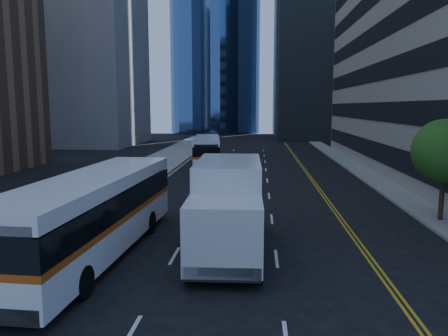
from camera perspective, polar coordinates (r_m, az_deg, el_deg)
name	(u,v)px	position (r m, az deg, el deg)	size (l,w,h in m)	color
ground	(264,278)	(15.47, 5.27, -14.14)	(160.00, 160.00, 0.00)	black
sidewalk_west	(147,169)	(41.04, -10.03, -0.15)	(5.00, 90.00, 0.15)	gray
sidewalk_east	(362,172)	(40.81, 17.53, -0.45)	(2.00, 90.00, 0.15)	gray
midrise_west	(76,29)	(72.84, -18.82, 16.83)	(18.00, 18.00, 35.00)	gray
street_tree	(445,151)	(24.27, 26.89, 1.99)	(3.20, 3.20, 5.10)	#332114
bus_front	(94,213)	(17.76, -16.66, -5.60)	(3.27, 12.52, 3.20)	white
bus_rear	(207,150)	(43.11, -2.25, 2.31)	(3.53, 11.14, 2.82)	white
box_truck	(228,206)	(17.41, 0.48, -4.99)	(2.80, 7.62, 3.62)	silver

